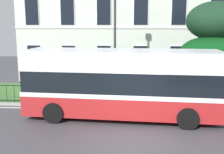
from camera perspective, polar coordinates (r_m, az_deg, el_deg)
ground_plane at (r=11.82m, az=4.56°, el=-11.17°), size 60.00×56.00×0.18m
iron_verge_railing at (r=14.88m, az=1.11°, el=-3.91°), size 17.23×0.04×0.97m
evergreen_tree at (r=16.91m, az=20.60°, el=3.79°), size 4.77×4.77×5.69m
single_decker_bus at (r=12.82m, az=2.00°, el=-1.24°), size 9.25×2.91×3.29m
street_lamp_post at (r=15.41m, az=0.63°, el=10.66°), size 0.36×0.24×7.48m
litter_bin at (r=15.81m, az=13.65°, el=-3.29°), size 0.47×0.47×1.02m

